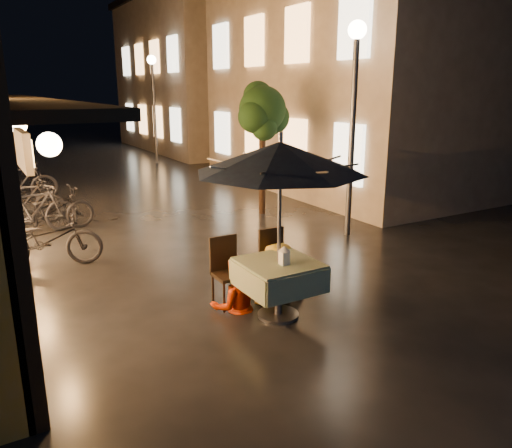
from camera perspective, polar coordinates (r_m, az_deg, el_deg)
ground at (r=7.47m, az=2.50°, el=-8.28°), size 90.00×90.00×0.00m
east_building_near at (r=16.61m, az=12.90°, el=16.38°), size 7.30×9.30×6.80m
east_building_far at (r=26.27m, az=-5.00°, el=16.70°), size 7.30×10.30×7.30m
street_tree at (r=11.97m, az=0.77°, el=12.58°), size 1.43×1.20×3.15m
streetlamp_near at (r=10.25m, az=11.16°, el=14.63°), size 0.36×0.36×4.23m
streetlamp_far at (r=20.87m, az=-11.67°, el=14.79°), size 0.36×0.36×4.23m
cafe_table at (r=6.65m, az=2.60°, el=-5.87°), size 0.99×0.99×0.78m
patio_umbrella at (r=6.26m, az=2.77°, el=7.58°), size 2.20×2.20×2.46m
cafe_chair_left at (r=7.08m, az=-3.37°, el=-4.96°), size 0.42×0.42×0.97m
cafe_chair_right at (r=7.45m, az=2.14°, el=-3.90°), size 0.42×0.42×0.97m
table_lantern at (r=6.43m, az=3.25°, el=-3.47°), size 0.16×0.16×0.25m
person_orange at (r=6.84m, az=-2.45°, el=-3.92°), size 0.81×0.69×1.47m
person_yellow at (r=7.15m, az=2.67°, el=-2.44°), size 1.09×0.69×1.62m
bicycle_0 at (r=9.27m, az=-22.74°, el=-1.64°), size 1.92×1.14×0.95m
bicycle_1 at (r=11.25m, az=-24.02°, el=1.36°), size 1.85×0.93×1.07m
bicycle_2 at (r=11.43m, az=-22.39°, el=1.45°), size 1.89×0.90×0.96m
bicycle_3 at (r=12.35m, az=-25.03°, el=2.34°), size 1.80×0.78×1.05m
bicycle_4 at (r=12.99m, az=-24.97°, el=2.49°), size 1.71×1.17×0.85m
bicycle_5 at (r=14.70m, az=-25.29°, el=4.32°), size 1.88×0.58×1.12m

